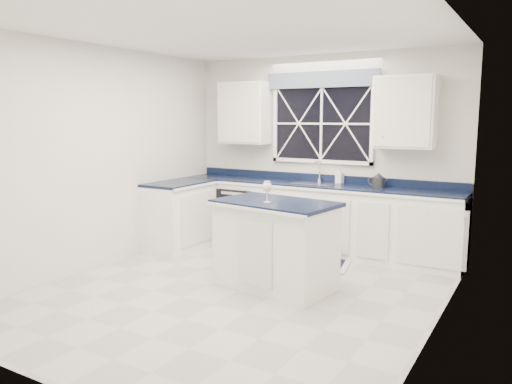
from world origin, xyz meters
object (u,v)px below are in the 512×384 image
Objects in this scene: faucet at (319,171)px; kettle at (378,181)px; wine_glass at (267,188)px; soap_bottle at (340,176)px; dishwasher at (245,214)px; island at (275,244)px.

faucet reaches higher than kettle.
soap_bottle is (0.06, 1.94, -0.06)m from wine_glass.
island reaches higher than dishwasher.
kettle is at bearing 70.51° from wine_glass.
kettle is 1.16× the size of wine_glass.
island is at bearing -115.11° from kettle.
faucet is 1.33× the size of wine_glass.
island is 5.19× the size of kettle.
island is at bearing 70.64° from wine_glass.
kettle is (1.98, 0.09, 0.62)m from dishwasher.
soap_bottle is (1.40, 0.22, 0.63)m from dishwasher.
wine_glass is (-0.64, -1.81, 0.08)m from kettle.
dishwasher is at bearing 138.83° from island.
dishwasher is 2.07m from kettle.
kettle is at bearing -6.59° from faucet.
island is at bearing -49.28° from dishwasher.
faucet is 1.92m from island.
wine_glass is at bearing -82.97° from faucet.
dishwasher is 2.28m from wine_glass.
faucet is 1.46× the size of soap_bottle.
island is 1.88m from kettle.
faucet is at bearing -175.14° from soap_bottle.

